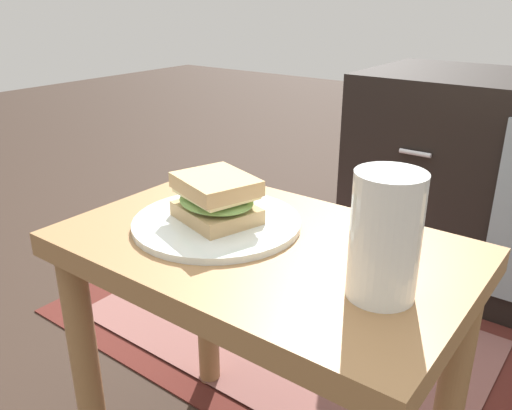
{
  "coord_description": "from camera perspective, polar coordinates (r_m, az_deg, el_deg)",
  "views": [
    {
      "loc": [
        0.39,
        -0.53,
        0.78
      ],
      "look_at": [
        -0.01,
        0.0,
        0.51
      ],
      "focal_mm": 37.1,
      "sensor_mm": 36.0,
      "label": 1
    }
  ],
  "objects": [
    {
      "name": "sandwich_front",
      "position": [
        0.76,
        -4.3,
        0.71
      ],
      "size": [
        0.14,
        0.13,
        0.07
      ],
      "color": "tan",
      "rests_on": "plate"
    },
    {
      "name": "plate",
      "position": [
        0.78,
        -4.22,
        -1.89
      ],
      "size": [
        0.25,
        0.25,
        0.01
      ],
      "primitive_type": "cylinder",
      "color": "silver",
      "rests_on": "side_table"
    },
    {
      "name": "side_table",
      "position": [
        0.77,
        0.69,
        -9.89
      ],
      "size": [
        0.56,
        0.36,
        0.46
      ],
      "color": "olive",
      "rests_on": "ground"
    },
    {
      "name": "beer_glass",
      "position": [
        0.59,
        13.73,
        -3.61
      ],
      "size": [
        0.08,
        0.08,
        0.15
      ],
      "color": "silver",
      "rests_on": "side_table"
    },
    {
      "name": "area_rug",
      "position": [
        1.35,
        3.27,
        -13.08
      ],
      "size": [
        1.14,
        0.67,
        0.01
      ],
      "color": "#4C1E19",
      "rests_on": "ground"
    }
  ]
}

